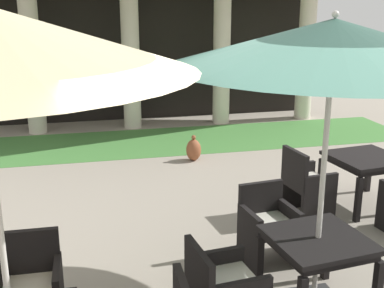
% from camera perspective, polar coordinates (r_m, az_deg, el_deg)
% --- Properties ---
extents(lawn_strip, '(11.30, 2.11, 0.01)m').
position_cam_1_polar(lawn_strip, '(10.29, -5.86, 0.18)').
color(lawn_strip, '#47843D').
rests_on(lawn_strip, ground).
extents(patio_table_near_foreground, '(1.03, 1.03, 0.73)m').
position_cam_1_polar(patio_table_near_foreground, '(7.39, 19.09, -2.05)').
color(patio_table_near_foreground, black).
rests_on(patio_table_near_foreground, ground).
extents(patio_chair_near_foreground_west, '(0.58, 0.65, 0.93)m').
position_cam_1_polar(patio_chair_near_foreground_west, '(6.91, 12.77, -4.56)').
color(patio_chair_near_foreground_west, black).
rests_on(patio_chair_near_foreground_west, ground).
extents(patio_table_mid_right, '(0.95, 0.95, 0.73)m').
position_cam_1_polar(patio_table_mid_right, '(4.88, 14.02, -11.28)').
color(patio_table_mid_right, black).
rests_on(patio_table_mid_right, ground).
extents(patio_umbrella_mid_right, '(2.78, 2.78, 2.74)m').
position_cam_1_polar(patio_umbrella_mid_right, '(4.36, 15.69, 10.78)').
color(patio_umbrella_mid_right, '#2D2D2D').
rests_on(patio_umbrella_mid_right, ground).
extents(patio_chair_mid_right_north, '(0.60, 0.58, 0.86)m').
position_cam_1_polar(patio_chair_mid_right_north, '(5.69, 8.60, -9.27)').
color(patio_chair_mid_right_north, black).
rests_on(patio_chair_mid_right_north, ground).
extents(terracotta_urn, '(0.27, 0.27, 0.47)m').
position_cam_1_polar(terracotta_urn, '(9.07, 0.19, -0.66)').
color(terracotta_urn, brown).
rests_on(terracotta_urn, ground).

